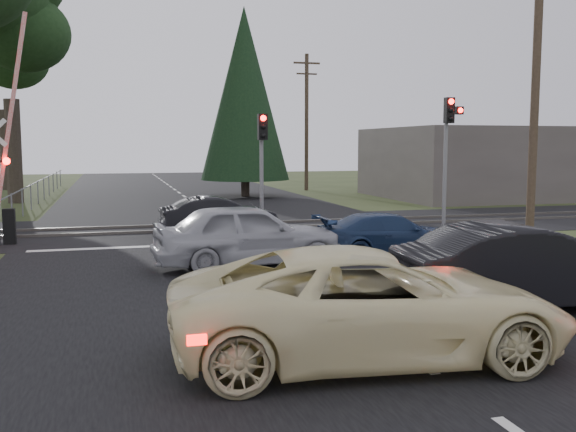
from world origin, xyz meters
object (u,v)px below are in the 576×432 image
object	(u,v)px
dark_car_far	(219,216)
traffic_signal_right	(449,137)
silver_car	(248,235)
blue_sedan	(390,235)
dark_hatchback	(526,267)
cream_coupe	(370,304)
utility_pole_far	(236,129)
crossing_signal	(2,177)
utility_pole_mid	(307,119)
traffic_signal_center	(262,152)
utility_pole_near	(535,89)

from	to	relation	value
dark_car_far	traffic_signal_right	bearing A→B (deg)	-97.54
silver_car	blue_sedan	distance (m)	4.05
dark_hatchback	cream_coupe	bearing A→B (deg)	119.32
blue_sedan	dark_car_far	size ratio (longest dim) A/B	1.04
utility_pole_far	dark_car_far	world-z (taller)	utility_pole_far
crossing_signal	traffic_signal_right	distance (m)	14.88
utility_pole_mid	traffic_signal_right	bearing A→B (deg)	-92.66
cream_coupe	blue_sedan	bearing A→B (deg)	-20.49
traffic_signal_right	dark_car_far	size ratio (longest dim) A/B	1.20
utility_pole_far	blue_sedan	distance (m)	50.68
crossing_signal	utility_pole_far	distance (m)	47.96
crossing_signal	silver_car	distance (m)	8.50
traffic_signal_right	silver_car	xyz separation A→B (m)	(-8.39, -5.10, -2.51)
traffic_signal_center	blue_sedan	distance (m)	6.68
dark_hatchback	blue_sedan	xyz separation A→B (m)	(-0.07, 5.89, -0.20)
utility_pole_far	cream_coupe	distance (m)	58.76
blue_sedan	silver_car	bearing A→B (deg)	95.73
utility_pole_near	utility_pole_mid	world-z (taller)	same
dark_hatchback	dark_car_far	bearing A→B (deg)	23.15
dark_hatchback	dark_car_far	world-z (taller)	dark_hatchback
traffic_signal_center	silver_car	world-z (taller)	traffic_signal_center
cream_coupe	dark_car_far	bearing A→B (deg)	5.87
cream_coupe	dark_hatchback	distance (m)	4.24
utility_pole_far	cream_coupe	bearing A→B (deg)	-98.91
dark_hatchback	blue_sedan	distance (m)	5.89
crossing_signal	utility_pole_far	bearing A→B (deg)	70.77
crossing_signal	silver_car	world-z (taller)	crossing_signal
crossing_signal	traffic_signal_right	world-z (taller)	crossing_signal
utility_pole_far	dark_car_far	distance (m)	45.93
crossing_signal	utility_pole_mid	bearing A→B (deg)	52.03
utility_pole_near	dark_car_far	size ratio (longest dim) A/B	2.29
utility_pole_mid	dark_car_far	xyz separation A→B (m)	(-9.14, -19.82, -4.08)
cream_coupe	silver_car	bearing A→B (deg)	7.66
silver_car	dark_car_far	distance (m)	5.81
cream_coupe	traffic_signal_center	bearing A→B (deg)	-1.01
crossing_signal	utility_pole_near	world-z (taller)	utility_pole_near
utility_pole_near	dark_hatchback	world-z (taller)	utility_pole_near
traffic_signal_right	utility_pole_near	world-z (taller)	utility_pole_near
utility_pole_far	dark_car_far	bearing A→B (deg)	-101.52
traffic_signal_center	cream_coupe	xyz separation A→B (m)	(-1.58, -13.60, -2.02)
utility_pole_mid	cream_coupe	size ratio (longest dim) A/B	1.59
dark_car_far	utility_pole_mid	bearing A→B (deg)	-27.38
utility_pole_near	cream_coupe	bearing A→B (deg)	-135.52
silver_car	dark_hatchback	bearing A→B (deg)	-147.42
dark_hatchback	utility_pole_far	bearing A→B (deg)	-1.20
dark_hatchback	blue_sedan	size ratio (longest dim) A/B	1.18
utility_pole_mid	dark_hatchback	size ratio (longest dim) A/B	1.88
silver_car	dark_car_far	size ratio (longest dim) A/B	1.20
crossing_signal	dark_car_far	xyz separation A→B (m)	(6.64, 0.39, -1.41)
utility_pole_near	utility_pole_far	bearing A→B (deg)	90.00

